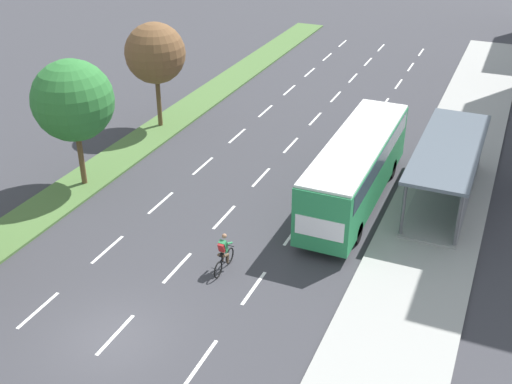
{
  "coord_description": "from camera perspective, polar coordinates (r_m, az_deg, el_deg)",
  "views": [
    {
      "loc": [
        11.68,
        -14.07,
        15.52
      ],
      "look_at": [
        1.27,
        10.1,
        1.2
      ],
      "focal_mm": 44.6,
      "sensor_mm": 36.0,
      "label": 1
    }
  ],
  "objects": [
    {
      "name": "bus_shelter",
      "position": [
        32.19,
        17.22,
        2.1
      ],
      "size": [
        2.9,
        9.49,
        2.86
      ],
      "color": "gray",
      "rests_on": "sidewalk_right"
    },
    {
      "name": "sidewalk_right",
      "position": [
        37.49,
        17.48,
        2.83
      ],
      "size": [
        4.5,
        52.0,
        0.15
      ],
      "primitive_type": "cube",
      "color": "#9E9E99",
      "rests_on": "ground"
    },
    {
      "name": "median_tree_third",
      "position": [
        39.17,
        -9.03,
        12.18
      ],
      "size": [
        3.64,
        3.64,
        6.42
      ],
      "color": "brown",
      "rests_on": "median_strip"
    },
    {
      "name": "lane_divider_left",
      "position": [
        38.94,
        -1.71,
        5.06
      ],
      "size": [
        0.14,
        47.52,
        0.01
      ],
      "color": "white",
      "rests_on": "ground"
    },
    {
      "name": "ground_plane",
      "position": [
        23.98,
        -12.74,
        -12.63
      ],
      "size": [
        140.0,
        140.0,
        0.0
      ],
      "primitive_type": "plane",
      "color": "#38383D"
    },
    {
      "name": "median_tree_second",
      "position": [
        32.53,
        -16.11,
        7.88
      ],
      "size": [
        4.04,
        4.04,
        6.55
      ],
      "color": "brown",
      "rests_on": "median_strip"
    },
    {
      "name": "bus",
      "position": [
        30.99,
        9.0,
        2.46
      ],
      "size": [
        2.54,
        11.29,
        3.37
      ],
      "color": "#28844C",
      "rests_on": "ground"
    },
    {
      "name": "cyclist",
      "position": [
        26.27,
        -2.92,
        -5.58
      ],
      "size": [
        0.46,
        1.82,
        1.71
      ],
      "color": "black",
      "rests_on": "ground"
    },
    {
      "name": "median_strip",
      "position": [
        42.41,
        -6.65,
        6.98
      ],
      "size": [
        2.6,
        52.0,
        0.12
      ],
      "primitive_type": "cube",
      "color": "#4C7038",
      "rests_on": "ground"
    },
    {
      "name": "lane_divider_right",
      "position": [
        36.78,
        8.26,
        3.29
      ],
      "size": [
        0.14,
        47.52,
        0.01
      ],
      "color": "white",
      "rests_on": "ground"
    },
    {
      "name": "lane_divider_center",
      "position": [
        37.71,
        3.14,
        4.22
      ],
      "size": [
        0.14,
        47.52,
        0.01
      ],
      "color": "white",
      "rests_on": "ground"
    }
  ]
}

